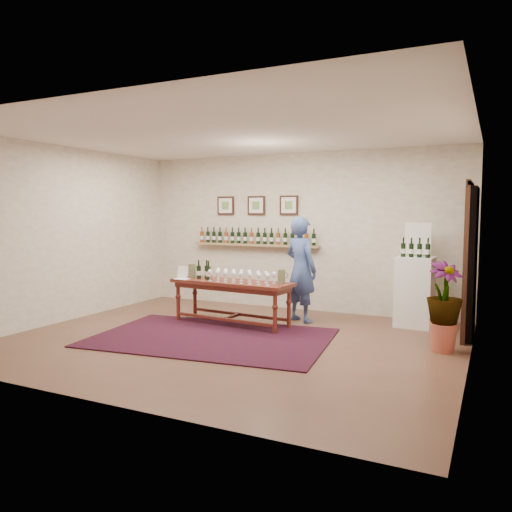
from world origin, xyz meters
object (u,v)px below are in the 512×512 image
at_px(potted_plant, 444,307).
at_px(person, 301,269).
at_px(display_pedestal, 415,292).
at_px(tasting_table, 232,287).

xyz_separation_m(potted_plant, person, (-2.24, 0.87, 0.27)).
relative_size(display_pedestal, person, 0.64).
height_order(display_pedestal, person, person).
bearing_deg(display_pedestal, potted_plant, -67.65).
relative_size(tasting_table, person, 1.19).
bearing_deg(display_pedestal, tasting_table, -156.38).
distance_m(tasting_table, potted_plant, 3.13).
bearing_deg(tasting_table, person, 42.68).
height_order(potted_plant, person, person).
relative_size(tasting_table, potted_plant, 2.03).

